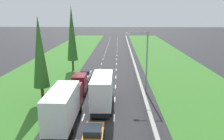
{
  "coord_description": "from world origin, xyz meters",
  "views": [
    {
      "loc": [
        2.22,
        1.43,
        11.59
      ],
      "look_at": [
        0.92,
        49.24,
        0.34
      ],
      "focal_mm": 38.96,
      "sensor_mm": 36.0,
      "label": 1
    }
  ],
  "objects_px": {
    "orange_sedan_centre_lane": "(93,135)",
    "street_light_mast": "(145,58)",
    "white_box_truck_centre_lane": "(103,90)",
    "poplar_tree_second": "(40,52)",
    "white_sedan_left_lane": "(86,75)",
    "maroon_van_left_lane": "(80,84)",
    "poplar_tree_third": "(72,34)",
    "white_box_truck_left_lane": "(64,106)"
  },
  "relations": [
    {
      "from": "orange_sedan_centre_lane",
      "to": "white_box_truck_centre_lane",
      "type": "relative_size",
      "value": 0.48
    },
    {
      "from": "white_box_truck_left_lane",
      "to": "poplar_tree_third",
      "type": "distance_m",
      "value": 25.85
    },
    {
      "from": "white_sedan_left_lane",
      "to": "poplar_tree_third",
      "type": "xyz_separation_m",
      "value": [
        -3.47,
        6.56,
        6.78
      ]
    },
    {
      "from": "white_box_truck_centre_lane",
      "to": "poplar_tree_second",
      "type": "xyz_separation_m",
      "value": [
        -8.0,
        0.97,
        4.55
      ]
    },
    {
      "from": "white_box_truck_centre_lane",
      "to": "street_light_mast",
      "type": "xyz_separation_m",
      "value": [
        5.78,
        5.75,
        3.05
      ]
    },
    {
      "from": "maroon_van_left_lane",
      "to": "white_sedan_left_lane",
      "type": "height_order",
      "value": "maroon_van_left_lane"
    },
    {
      "from": "white_box_truck_left_lane",
      "to": "white_sedan_left_lane",
      "type": "bearing_deg",
      "value": 90.82
    },
    {
      "from": "orange_sedan_centre_lane",
      "to": "white_sedan_left_lane",
      "type": "relative_size",
      "value": 1.0
    },
    {
      "from": "white_box_truck_centre_lane",
      "to": "white_sedan_left_lane",
      "type": "height_order",
      "value": "white_box_truck_centre_lane"
    },
    {
      "from": "white_box_truck_left_lane",
      "to": "white_sedan_left_lane",
      "type": "relative_size",
      "value": 2.09
    },
    {
      "from": "orange_sedan_centre_lane",
      "to": "street_light_mast",
      "type": "height_order",
      "value": "street_light_mast"
    },
    {
      "from": "orange_sedan_centre_lane",
      "to": "street_light_mast",
      "type": "xyz_separation_m",
      "value": [
        6.04,
        14.92,
        4.42
      ]
    },
    {
      "from": "white_box_truck_left_lane",
      "to": "maroon_van_left_lane",
      "type": "xyz_separation_m",
      "value": [
        -0.07,
        10.71,
        -0.78
      ]
    },
    {
      "from": "orange_sedan_centre_lane",
      "to": "poplar_tree_second",
      "type": "distance_m",
      "value": 14.07
    },
    {
      "from": "orange_sedan_centre_lane",
      "to": "poplar_tree_third",
      "type": "distance_m",
      "value": 30.18
    },
    {
      "from": "white_box_truck_centre_lane",
      "to": "poplar_tree_third",
      "type": "height_order",
      "value": "poplar_tree_third"
    },
    {
      "from": "white_box_truck_left_lane",
      "to": "street_light_mast",
      "type": "xyz_separation_m",
      "value": [
        9.4,
        11.39,
        3.05
      ]
    },
    {
      "from": "white_box_truck_centre_lane",
      "to": "maroon_van_left_lane",
      "type": "relative_size",
      "value": 1.92
    },
    {
      "from": "poplar_tree_second",
      "to": "street_light_mast",
      "type": "distance_m",
      "value": 14.66
    },
    {
      "from": "orange_sedan_centre_lane",
      "to": "street_light_mast",
      "type": "bearing_deg",
      "value": 67.97
    },
    {
      "from": "poplar_tree_third",
      "to": "street_light_mast",
      "type": "distance_m",
      "value": 19.07
    },
    {
      "from": "white_sedan_left_lane",
      "to": "street_light_mast",
      "type": "relative_size",
      "value": 0.5
    },
    {
      "from": "poplar_tree_second",
      "to": "poplar_tree_third",
      "type": "xyz_separation_m",
      "value": [
        0.64,
        18.39,
        0.87
      ]
    },
    {
      "from": "white_box_truck_left_lane",
      "to": "maroon_van_left_lane",
      "type": "bearing_deg",
      "value": 90.37
    },
    {
      "from": "orange_sedan_centre_lane",
      "to": "white_box_truck_centre_lane",
      "type": "height_order",
      "value": "white_box_truck_centre_lane"
    },
    {
      "from": "white_box_truck_centre_lane",
      "to": "white_sedan_left_lane",
      "type": "bearing_deg",
      "value": 106.9
    },
    {
      "from": "orange_sedan_centre_lane",
      "to": "white_sedan_left_lane",
      "type": "xyz_separation_m",
      "value": [
        -3.63,
        21.98,
        0.0
      ]
    },
    {
      "from": "white_box_truck_centre_lane",
      "to": "maroon_van_left_lane",
      "type": "xyz_separation_m",
      "value": [
        -3.69,
        5.07,
        -0.78
      ]
    },
    {
      "from": "white_sedan_left_lane",
      "to": "poplar_tree_second",
      "type": "xyz_separation_m",
      "value": [
        -4.11,
        -11.83,
        5.92
      ]
    },
    {
      "from": "maroon_van_left_lane",
      "to": "street_light_mast",
      "type": "distance_m",
      "value": 10.24
    },
    {
      "from": "orange_sedan_centre_lane",
      "to": "white_box_truck_left_lane",
      "type": "bearing_deg",
      "value": 133.57
    },
    {
      "from": "white_box_truck_centre_lane",
      "to": "poplar_tree_second",
      "type": "distance_m",
      "value": 9.25
    },
    {
      "from": "poplar_tree_second",
      "to": "poplar_tree_third",
      "type": "relative_size",
      "value": 0.87
    },
    {
      "from": "white_sedan_left_lane",
      "to": "street_light_mast",
      "type": "distance_m",
      "value": 12.76
    },
    {
      "from": "maroon_van_left_lane",
      "to": "poplar_tree_third",
      "type": "height_order",
      "value": "poplar_tree_third"
    },
    {
      "from": "white_box_truck_left_lane",
      "to": "poplar_tree_second",
      "type": "xyz_separation_m",
      "value": [
        -4.38,
        6.61,
        4.55
      ]
    },
    {
      "from": "orange_sedan_centre_lane",
      "to": "white_box_truck_centre_lane",
      "type": "distance_m",
      "value": 9.28
    },
    {
      "from": "orange_sedan_centre_lane",
      "to": "poplar_tree_second",
      "type": "xyz_separation_m",
      "value": [
        -7.74,
        10.15,
        5.92
      ]
    },
    {
      "from": "poplar_tree_second",
      "to": "orange_sedan_centre_lane",
      "type": "bearing_deg",
      "value": -52.67
    },
    {
      "from": "maroon_van_left_lane",
      "to": "poplar_tree_third",
      "type": "bearing_deg",
      "value": 104.41
    },
    {
      "from": "white_box_truck_centre_lane",
      "to": "white_sedan_left_lane",
      "type": "distance_m",
      "value": 13.45
    },
    {
      "from": "street_light_mast",
      "to": "white_box_truck_left_lane",
      "type": "bearing_deg",
      "value": -129.55
    }
  ]
}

